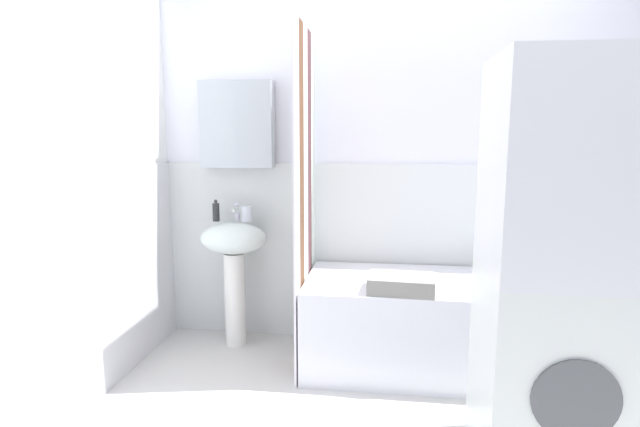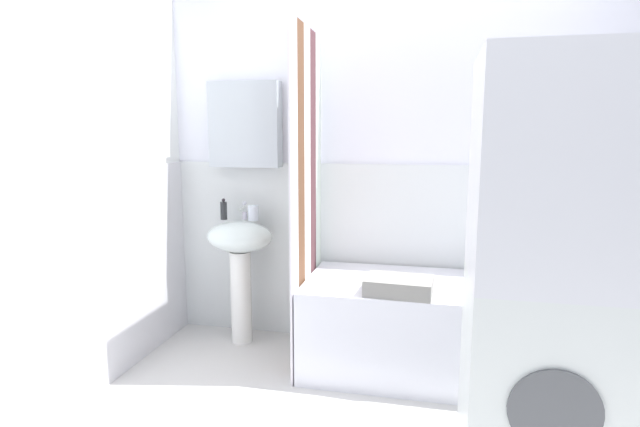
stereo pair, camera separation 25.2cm
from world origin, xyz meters
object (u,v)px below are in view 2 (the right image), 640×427
object	(u,v)px
bathtub	(433,328)
body_wash_bottle	(545,266)
soap_dispenser	(224,210)
towel_folded	(399,286)
conditioner_bottle	(526,264)
toothbrush_cup	(253,213)
sink	(240,255)
lotion_bottle	(504,264)
washer_dryer_stack	(545,280)

from	to	relation	value
bathtub	body_wash_bottle	xyz separation A→B (m)	(0.65, 0.28, 0.34)
soap_dispenser	body_wash_bottle	xyz separation A→B (m)	(2.04, 0.04, -0.28)
towel_folded	soap_dispenser	bearing A→B (deg)	158.92
conditioner_bottle	bathtub	bearing A→B (deg)	-150.90
body_wash_bottle	toothbrush_cup	bearing A→B (deg)	-179.15
bathtub	body_wash_bottle	bearing A→B (deg)	23.18
soap_dispenser	body_wash_bottle	bearing A→B (deg)	1.18
body_wash_bottle	conditioner_bottle	xyz separation A→B (m)	(-0.10, 0.03, 0.00)
sink	conditioner_bottle	bearing A→B (deg)	4.15
body_wash_bottle	conditioner_bottle	bearing A→B (deg)	166.49
conditioner_bottle	lotion_bottle	world-z (taller)	conditioner_bottle
sink	soap_dispenser	bearing A→B (deg)	154.65
sink	soap_dispenser	world-z (taller)	soap_dispenser
washer_dryer_stack	soap_dispenser	bearing A→B (deg)	147.97
towel_folded	washer_dryer_stack	bearing A→B (deg)	-48.13
soap_dispenser	towel_folded	xyz separation A→B (m)	(1.20, -0.46, -0.30)
bathtub	body_wash_bottle	world-z (taller)	body_wash_bottle
sink	bathtub	xyz separation A→B (m)	(1.26, -0.17, -0.33)
washer_dryer_stack	toothbrush_cup	bearing A→B (deg)	144.42
sink	body_wash_bottle	bearing A→B (deg)	3.17
lotion_bottle	towel_folded	size ratio (longest dim) A/B	0.40
toothbrush_cup	washer_dryer_stack	world-z (taller)	washer_dryer_stack
bathtub	towel_folded	bearing A→B (deg)	-129.69
sink	bathtub	world-z (taller)	sink
bathtub	lotion_bottle	world-z (taller)	lotion_bottle
soap_dispenser	lotion_bottle	distance (m)	1.83
bathtub	towel_folded	size ratio (longest dim) A/B	4.18
soap_dispenser	conditioner_bottle	size ratio (longest dim) A/B	0.91
soap_dispenser	toothbrush_cup	world-z (taller)	soap_dispenser
sink	conditioner_bottle	size ratio (longest dim) A/B	5.23
toothbrush_cup	lotion_bottle	size ratio (longest dim) A/B	0.69
bathtub	lotion_bottle	xyz separation A→B (m)	(0.41, 0.27, 0.34)
body_wash_bottle	lotion_bottle	size ratio (longest dim) A/B	1.02
sink	soap_dispenser	distance (m)	0.32
conditioner_bottle	washer_dryer_stack	xyz separation A→B (m)	(-0.14, -1.19, 0.23)
sink	toothbrush_cup	bearing A→B (deg)	48.11
toothbrush_cup	lotion_bottle	world-z (taller)	toothbrush_cup
sink	conditioner_bottle	world-z (taller)	sink
toothbrush_cup	towel_folded	size ratio (longest dim) A/B	0.28
toothbrush_cup	bathtub	bearing A→B (deg)	-11.82
bathtub	lotion_bottle	size ratio (longest dim) A/B	10.35
soap_dispenser	lotion_bottle	size ratio (longest dim) A/B	1.00
toothbrush_cup	conditioner_bottle	xyz separation A→B (m)	(1.73, 0.05, -0.26)
bathtub	conditioner_bottle	bearing A→B (deg)	29.10
toothbrush_cup	body_wash_bottle	size ratio (longest dim) A/B	0.68
sink	bathtub	bearing A→B (deg)	-7.72
bathtub	conditioner_bottle	size ratio (longest dim) A/B	9.47
body_wash_bottle	lotion_bottle	xyz separation A→B (m)	(-0.24, -0.00, -0.00)
bathtub	body_wash_bottle	distance (m)	0.78
conditioner_bottle	towel_folded	world-z (taller)	conditioner_bottle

